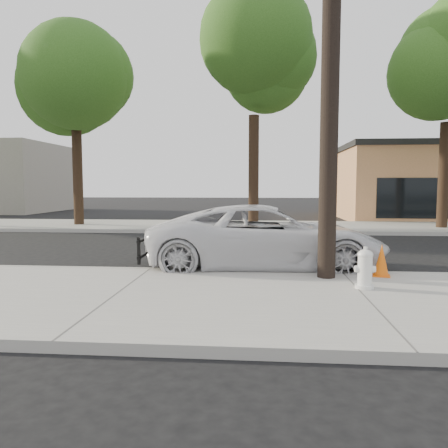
# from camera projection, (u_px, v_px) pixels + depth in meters

# --- Properties ---
(ground) EXTENTS (120.00, 120.00, 0.00)m
(ground) POSITION_uv_depth(u_px,v_px,m) (171.00, 259.00, 11.40)
(ground) COLOR black
(ground) RESTS_ON ground
(near_sidewalk) EXTENTS (90.00, 4.40, 0.15)m
(near_sidewalk) POSITION_uv_depth(u_px,v_px,m) (117.00, 298.00, 7.12)
(near_sidewalk) COLOR gray
(near_sidewalk) RESTS_ON ground
(far_sidewalk) EXTENTS (90.00, 5.00, 0.15)m
(far_sidewalk) POSITION_uv_depth(u_px,v_px,m) (210.00, 226.00, 19.83)
(far_sidewalk) COLOR gray
(far_sidewalk) RESTS_ON ground
(curb_near) EXTENTS (90.00, 0.12, 0.16)m
(curb_near) POSITION_uv_depth(u_px,v_px,m) (151.00, 272.00, 9.31)
(curb_near) COLOR #9E9B93
(curb_near) RESTS_ON ground
(utility_pole) EXTENTS (1.40, 0.34, 9.00)m
(utility_pole) POSITION_uv_depth(u_px,v_px,m) (331.00, 33.00, 8.00)
(utility_pole) COLOR black
(utility_pole) RESTS_ON near_sidewalk
(tree_b) EXTENTS (4.34, 4.20, 8.45)m
(tree_b) POSITION_uv_depth(u_px,v_px,m) (78.00, 90.00, 19.36)
(tree_b) COLOR black
(tree_b) RESTS_ON far_sidewalk
(tree_c) EXTENTS (4.96, 4.80, 9.55)m
(tree_c) POSITION_uv_depth(u_px,v_px,m) (259.00, 66.00, 18.19)
(tree_c) COLOR black
(tree_c) RESTS_ON far_sidewalk
(police_cruiser) EXTENTS (5.42, 2.71, 1.47)m
(police_cruiser) POSITION_uv_depth(u_px,v_px,m) (266.00, 237.00, 9.91)
(police_cruiser) COLOR silver
(police_cruiser) RESTS_ON ground
(fire_hydrant) EXTENTS (0.35, 0.33, 0.67)m
(fire_hydrant) POSITION_uv_depth(u_px,v_px,m) (365.00, 270.00, 7.46)
(fire_hydrant) COLOR white
(fire_hydrant) RESTS_ON near_sidewalk
(traffic_cone) EXTENTS (0.39, 0.39, 0.63)m
(traffic_cone) POSITION_uv_depth(u_px,v_px,m) (381.00, 260.00, 8.48)
(traffic_cone) COLOR orange
(traffic_cone) RESTS_ON near_sidewalk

